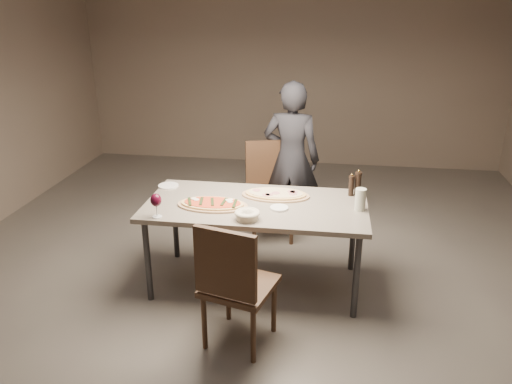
# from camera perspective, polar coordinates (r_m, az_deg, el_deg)

# --- Properties ---
(room) EXTENTS (7.00, 7.00, 7.00)m
(room) POSITION_cam_1_polar(r_m,az_deg,el_deg) (3.86, 0.00, 7.63)
(room) COLOR #5F5952
(room) RESTS_ON ground
(dining_table) EXTENTS (1.80, 0.90, 0.75)m
(dining_table) POSITION_cam_1_polar(r_m,az_deg,el_deg) (4.09, 0.00, -2.05)
(dining_table) COLOR slate
(dining_table) RESTS_ON ground
(zucchini_pizza) EXTENTS (0.57, 0.32, 0.05)m
(zucchini_pizza) POSITION_cam_1_polar(r_m,az_deg,el_deg) (4.03, -4.98, -1.38)
(zucchini_pizza) COLOR tan
(zucchini_pizza) RESTS_ON dining_table
(ham_pizza) EXTENTS (0.57, 0.32, 0.04)m
(ham_pizza) POSITION_cam_1_polar(r_m,az_deg,el_deg) (4.21, 2.26, -0.28)
(ham_pizza) COLOR tan
(ham_pizza) RESTS_ON dining_table
(bread_basket) EXTENTS (0.19, 0.19, 0.07)m
(bread_basket) POSITION_cam_1_polar(r_m,az_deg,el_deg) (3.76, -1.00, -2.59)
(bread_basket) COLOR beige
(bread_basket) RESTS_ON dining_table
(oil_dish) EXTENTS (0.15, 0.15, 0.02)m
(oil_dish) POSITION_cam_1_polar(r_m,az_deg,el_deg) (3.96, 2.66, -1.83)
(oil_dish) COLOR white
(oil_dish) RESTS_ON dining_table
(pepper_mill_left) EXTENTS (0.06, 0.06, 0.22)m
(pepper_mill_left) POSITION_cam_1_polar(r_m,az_deg,el_deg) (4.29, 11.58, 1.01)
(pepper_mill_left) COLOR black
(pepper_mill_left) RESTS_ON dining_table
(pepper_mill_right) EXTENTS (0.05, 0.05, 0.20)m
(pepper_mill_right) POSITION_cam_1_polar(r_m,az_deg,el_deg) (4.27, 10.84, 0.76)
(pepper_mill_right) COLOR black
(pepper_mill_right) RESTS_ON dining_table
(carafe) EXTENTS (0.08, 0.08, 0.18)m
(carafe) POSITION_cam_1_polar(r_m,az_deg,el_deg) (3.99, 11.84, -0.84)
(carafe) COLOR silver
(carafe) RESTS_ON dining_table
(wine_glass) EXTENTS (0.09, 0.09, 0.19)m
(wine_glass) POSITION_cam_1_polar(r_m,az_deg,el_deg) (3.84, -11.36, -1.01)
(wine_glass) COLOR silver
(wine_glass) RESTS_ON dining_table
(side_plate) EXTENTS (0.18, 0.18, 0.01)m
(side_plate) POSITION_cam_1_polar(r_m,az_deg,el_deg) (4.50, -9.98, 0.72)
(side_plate) COLOR white
(side_plate) RESTS_ON dining_table
(chair_near) EXTENTS (0.56, 0.56, 0.96)m
(chair_near) POSITION_cam_1_polar(r_m,az_deg,el_deg) (3.41, -2.58, -10.07)
(chair_near) COLOR #3D2819
(chair_near) RESTS_ON ground
(chair_far) EXTENTS (0.57, 0.57, 0.97)m
(chair_far) POSITION_cam_1_polar(r_m,az_deg,el_deg) (5.07, 1.46, 0.86)
(chair_far) COLOR #3D2819
(chair_far) RESTS_ON ground
(diner) EXTENTS (0.61, 0.44, 1.58)m
(diner) POSITION_cam_1_polar(r_m,az_deg,el_deg) (5.07, 4.06, 3.77)
(diner) COLOR black
(diner) RESTS_ON ground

